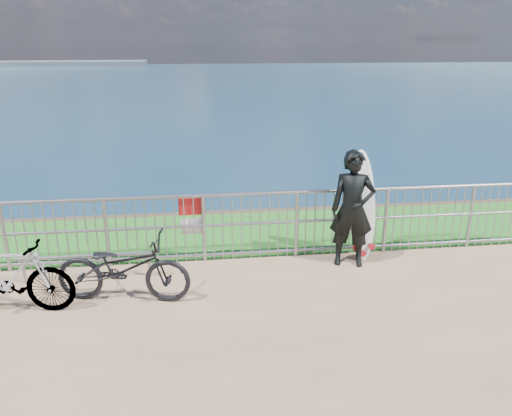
{
  "coord_description": "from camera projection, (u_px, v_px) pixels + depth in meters",
  "views": [
    {
      "loc": [
        -0.61,
        -5.82,
        3.41
      ],
      "look_at": [
        0.28,
        1.2,
        1.0
      ],
      "focal_mm": 35.0,
      "sensor_mm": 36.0,
      "label": 1
    }
  ],
  "objects": [
    {
      "name": "grass_strip",
      "position": [
        230.0,
        233.0,
        9.17
      ],
      "size": [
        120.0,
        120.0,
        0.0
      ],
      "primitive_type": "plane",
      "color": "#1C661C",
      "rests_on": "ground"
    },
    {
      "name": "seascape",
      "position": [
        37.0,
        66.0,
        141.18
      ],
      "size": [
        260.0,
        260.0,
        5.0
      ],
      "color": "brown",
      "rests_on": "ground"
    },
    {
      "name": "railing",
      "position": [
        236.0,
        226.0,
        7.95
      ],
      "size": [
        10.06,
        0.1,
        1.13
      ],
      "color": "gray",
      "rests_on": "ground"
    },
    {
      "name": "surfer",
      "position": [
        352.0,
        209.0,
        7.67
      ],
      "size": [
        0.76,
        0.59,
        1.83
      ],
      "primitive_type": "imported",
      "rotation": [
        0.0,
        0.0,
        -0.25
      ],
      "color": "black",
      "rests_on": "ground"
    },
    {
      "name": "surfboard",
      "position": [
        362.0,
        210.0,
        7.97
      ],
      "size": [
        0.51,
        0.47,
        1.77
      ],
      "color": "white",
      "rests_on": "ground"
    },
    {
      "name": "bicycle_near",
      "position": [
        123.0,
        268.0,
        6.72
      ],
      "size": [
        1.9,
        0.95,
        0.96
      ],
      "primitive_type": "imported",
      "rotation": [
        0.0,
        0.0,
        1.39
      ],
      "color": "black",
      "rests_on": "ground"
    },
    {
      "name": "bicycle_far",
      "position": [
        10.0,
        277.0,
        6.41
      ],
      "size": [
        1.69,
        0.64,
        0.99
      ],
      "primitive_type": "imported",
      "rotation": [
        0.0,
        0.0,
        1.47
      ],
      "color": "black",
      "rests_on": "ground"
    },
    {
      "name": "bike_rack",
      "position": [
        87.0,
        259.0,
        7.32
      ],
      "size": [
        2.0,
        0.05,
        0.41
      ],
      "color": "gray",
      "rests_on": "ground"
    }
  ]
}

